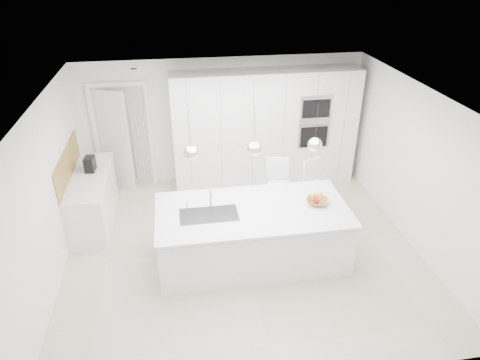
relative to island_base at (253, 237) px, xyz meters
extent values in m
plane|color=beige|center=(-0.10, 0.30, -0.43)|extent=(5.50, 5.50, 0.00)
plane|color=white|center=(-0.10, 2.80, 0.82)|extent=(5.50, 0.00, 5.50)
plane|color=white|center=(-2.85, 0.30, 0.82)|extent=(0.00, 5.00, 5.00)
plane|color=white|center=(-0.10, 0.30, 2.07)|extent=(5.50, 5.50, 0.00)
cube|color=white|center=(0.70, 2.50, 0.72)|extent=(3.60, 0.60, 2.30)
cube|color=white|center=(-2.30, 2.72, 0.57)|extent=(0.76, 0.38, 2.00)
cube|color=white|center=(-2.55, 1.50, 0.00)|extent=(0.60, 1.80, 0.86)
cube|color=white|center=(-2.55, 1.50, 0.45)|extent=(0.62, 1.82, 0.04)
cube|color=#A77F3C|center=(-2.84, 1.50, 0.72)|extent=(0.02, 1.80, 0.50)
cube|color=white|center=(0.00, 0.00, 0.00)|extent=(2.80, 1.20, 0.86)
cube|color=white|center=(0.00, 0.05, 0.45)|extent=(2.84, 1.40, 0.04)
cylinder|color=white|center=(-0.60, 0.20, 0.62)|extent=(0.02, 0.02, 0.30)
sphere|color=white|center=(-0.85, 0.00, 1.47)|extent=(0.20, 0.20, 0.20)
sphere|color=white|center=(0.00, 0.00, 1.47)|extent=(0.20, 0.20, 0.20)
sphere|color=white|center=(0.85, 0.00, 1.47)|extent=(0.20, 0.20, 0.20)
imported|color=#A77F3C|center=(0.99, 0.05, 0.51)|extent=(0.42, 0.42, 0.08)
cube|color=black|center=(-2.53, 1.69, 0.60)|extent=(0.17, 0.25, 0.26)
sphere|color=#AC0B14|center=(0.96, 0.01, 0.54)|extent=(0.08, 0.08, 0.08)
sphere|color=#AC0B14|center=(0.97, 0.06, 0.54)|extent=(0.07, 0.07, 0.07)
sphere|color=#AC0B14|center=(0.95, 0.08, 0.53)|extent=(0.07, 0.07, 0.07)
torus|color=yellow|center=(0.98, 0.08, 0.59)|extent=(0.24, 0.17, 0.21)
camera|label=1|loc=(-1.01, -5.16, 3.88)|focal=32.00mm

